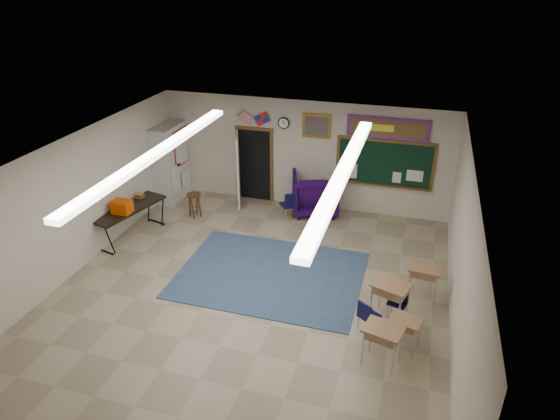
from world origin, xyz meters
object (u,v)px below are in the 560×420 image
(student_desk_front_left, at_px, (390,300))
(wooden_stool, at_px, (195,205))
(student_desk_front_right, at_px, (423,281))
(folding_table, at_px, (130,221))
(wingback_armchair, at_px, (315,193))

(student_desk_front_left, height_order, wooden_stool, student_desk_front_left)
(student_desk_front_right, height_order, wooden_stool, student_desk_front_right)
(folding_table, relative_size, wooden_stool, 3.14)
(wingback_armchair, relative_size, student_desk_front_right, 1.64)
(wingback_armchair, bearing_deg, folding_table, 16.51)
(wingback_armchair, xyz_separation_m, student_desk_front_right, (3.00, -3.28, -0.14))
(wooden_stool, bearing_deg, student_desk_front_right, -18.82)
(wingback_armchair, height_order, student_desk_front_left, wingback_armchair)
(folding_table, bearing_deg, wooden_stool, 69.30)
(wooden_stool, bearing_deg, student_desk_front_left, -28.38)
(student_desk_front_left, bearing_deg, student_desk_front_right, 74.86)
(student_desk_front_left, xyz_separation_m, wooden_stool, (-5.45, 2.94, -0.11))
(student_desk_front_left, relative_size, folding_table, 0.39)
(wingback_armchair, distance_m, wooden_stool, 3.29)
(student_desk_front_left, distance_m, folding_table, 6.66)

